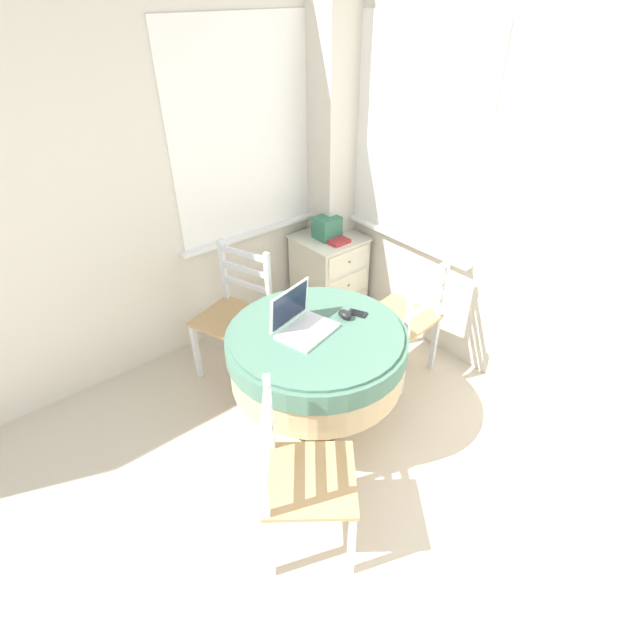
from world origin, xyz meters
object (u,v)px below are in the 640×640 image
object	(u,v)px
round_dining_table	(317,352)
dining_chair_camera_near	(300,479)
computer_mouse	(345,314)
book_on_cabinet	(336,240)
corner_cabinet	(329,273)
storage_box	(327,227)
cell_phone	(357,313)
dining_chair_near_back_window	(236,315)
dining_chair_near_right_window	(405,319)
laptop	(301,322)

from	to	relation	value
round_dining_table	dining_chair_camera_near	xyz separation A→B (m)	(-0.56, -0.55, -0.12)
computer_mouse	book_on_cabinet	world-z (taller)	computer_mouse
corner_cabinet	storage_box	world-z (taller)	storage_box
round_dining_table	corner_cabinet	xyz separation A→B (m)	(0.96, 1.00, -0.25)
round_dining_table	cell_phone	size ratio (longest dim) A/B	8.35
dining_chair_camera_near	dining_chair_near_back_window	bearing A→B (deg)	69.79
dining_chair_near_right_window	laptop	bearing A→B (deg)	176.20
dining_chair_near_right_window	storage_box	world-z (taller)	dining_chair_near_right_window
round_dining_table	computer_mouse	xyz separation A→B (m)	(0.21, -0.00, 0.17)
computer_mouse	dining_chair_near_back_window	bearing A→B (deg)	109.18
computer_mouse	dining_chair_near_right_window	distance (m)	0.65
dining_chair_near_back_window	storage_box	world-z (taller)	dining_chair_near_back_window
computer_mouse	corner_cabinet	bearing A→B (deg)	53.15
dining_chair_camera_near	book_on_cabinet	distance (m)	2.12
laptop	corner_cabinet	xyz separation A→B (m)	(1.02, 0.94, -0.45)
dining_chair_near_right_window	book_on_cabinet	world-z (taller)	dining_chair_near_right_window
dining_chair_near_back_window	storage_box	distance (m)	1.07
computer_mouse	dining_chair_near_back_window	xyz separation A→B (m)	(-0.28, 0.79, -0.30)
round_dining_table	dining_chair_near_right_window	world-z (taller)	dining_chair_near_right_window
dining_chair_near_right_window	storage_box	xyz separation A→B (m)	(0.16, 1.00, 0.29)
storage_box	dining_chair_near_right_window	bearing A→B (deg)	-98.94
round_dining_table	dining_chair_near_right_window	distance (m)	0.80
corner_cabinet	book_on_cabinet	bearing A→B (deg)	-97.78
book_on_cabinet	dining_chair_near_back_window	bearing A→B (deg)	-173.19
computer_mouse	dining_chair_near_right_window	bearing A→B (deg)	1.29
round_dining_table	computer_mouse	distance (m)	0.27
dining_chair_near_right_window	corner_cabinet	distance (m)	1.01
laptop	cell_phone	bearing A→B (deg)	-13.84
corner_cabinet	book_on_cabinet	size ratio (longest dim) A/B	3.43
dining_chair_near_back_window	book_on_cabinet	distance (m)	1.05
dining_chair_near_right_window	corner_cabinet	bearing A→B (deg)	79.92
dining_chair_near_back_window	dining_chair_near_right_window	size ratio (longest dim) A/B	1.00
computer_mouse	corner_cabinet	size ratio (longest dim) A/B	0.15
computer_mouse	round_dining_table	bearing A→B (deg)	179.60
storage_box	dining_chair_near_back_window	bearing A→B (deg)	-167.79
cell_phone	corner_cabinet	xyz separation A→B (m)	(0.67, 1.02, -0.40)
book_on_cabinet	laptop	bearing A→B (deg)	-139.98
dining_chair_near_back_window	corner_cabinet	world-z (taller)	dining_chair_near_back_window
cell_phone	corner_cabinet	bearing A→B (deg)	56.83
laptop	storage_box	xyz separation A→B (m)	(1.00, 0.94, -0.04)
dining_chair_camera_near	computer_mouse	bearing A→B (deg)	35.60
computer_mouse	book_on_cabinet	distance (m)	1.18
computer_mouse	book_on_cabinet	xyz separation A→B (m)	(0.74, 0.92, -0.08)
laptop	storage_box	distance (m)	1.38
dining_chair_near_back_window	storage_box	xyz separation A→B (m)	(1.01, 0.22, 0.29)
dining_chair_near_back_window	corner_cabinet	size ratio (longest dim) A/B	1.40
book_on_cabinet	cell_phone	bearing A→B (deg)	-125.11
round_dining_table	storage_box	distance (m)	1.39
dining_chair_camera_near	laptop	bearing A→B (deg)	50.93
cell_phone	corner_cabinet	size ratio (longest dim) A/B	0.19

